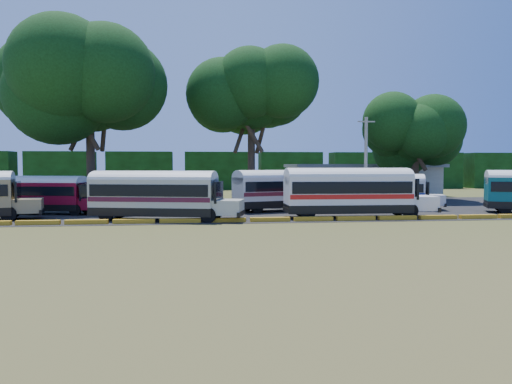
{
  "coord_description": "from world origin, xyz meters",
  "views": [
    {
      "loc": [
        -3.58,
        -32.18,
        3.78
      ],
      "look_at": [
        1.17,
        6.0,
        1.76
      ],
      "focal_mm": 35.0,
      "sensor_mm": 36.0,
      "label": 1
    }
  ],
  "objects": [
    {
      "name": "utility_pole",
      "position": [
        11.98,
        11.74,
        4.22
      ],
      "size": [
        1.6,
        0.3,
        8.21
      ],
      "color": "gray",
      "rests_on": "ground"
    },
    {
      "name": "curb",
      "position": [
        -0.0,
        1.0,
        0.15
      ],
      "size": [
        53.7,
        0.45,
        0.3
      ],
      "color": "gold",
      "rests_on": "ground"
    },
    {
      "name": "terminal_building",
      "position": [
        18.0,
        30.0,
        2.03
      ],
      "size": [
        19.0,
        9.0,
        4.0
      ],
      "color": "beige",
      "rests_on": "ground"
    },
    {
      "name": "tree_east",
      "position": [
        20.34,
        19.62,
        7.46
      ],
      "size": [
        8.94,
        8.94,
        10.78
      ],
      "color": "#3C281E",
      "rests_on": "ground"
    },
    {
      "name": "asphalt_strip",
      "position": [
        1.0,
        12.0,
        0.01
      ],
      "size": [
        64.0,
        24.0,
        0.02
      ],
      "primitive_type": "cube",
      "color": "black",
      "rests_on": "ground"
    },
    {
      "name": "bus_red",
      "position": [
        -15.52,
        8.58,
        1.72
      ],
      "size": [
        9.41,
        4.43,
        3.0
      ],
      "rotation": [
        0.0,
        0.0,
        -0.25
      ],
      "color": "black",
      "rests_on": "ground"
    },
    {
      "name": "tree_west",
      "position": [
        -13.38,
        17.09,
        11.64
      ],
      "size": [
        12.78,
        12.78,
        16.36
      ],
      "color": "#3C281E",
      "rests_on": "ground"
    },
    {
      "name": "tree_center",
      "position": [
        2.64,
        21.89,
        11.54
      ],
      "size": [
        10.66,
        10.66,
        15.51
      ],
      "color": "#3C281E",
      "rests_on": "ground"
    },
    {
      "name": "bus_cream_west",
      "position": [
        -6.1,
        2.76,
        1.95
      ],
      "size": [
        10.79,
        5.09,
        3.45
      ],
      "rotation": [
        0.0,
        0.0,
        -0.25
      ],
      "color": "black",
      "rests_on": "ground"
    },
    {
      "name": "bus_white_blue",
      "position": [
        12.35,
        9.23,
        1.75
      ],
      "size": [
        9.67,
        4.88,
        3.09
      ],
      "rotation": [
        0.0,
        0.0,
        -0.29
      ],
      "color": "black",
      "rests_on": "ground"
    },
    {
      "name": "bus_cream_east",
      "position": [
        4.16,
        8.94,
        1.94
      ],
      "size": [
        10.76,
        5.44,
        3.44
      ],
      "rotation": [
        0.0,
        0.0,
        0.29
      ],
      "color": "black",
      "rests_on": "ground"
    },
    {
      "name": "bus_white_red",
      "position": [
        7.73,
        2.92,
        2.06
      ],
      "size": [
        11.12,
        3.0,
        3.63
      ],
      "rotation": [
        0.0,
        0.0,
        -0.02
      ],
      "color": "black",
      "rests_on": "ground"
    },
    {
      "name": "treeline_backdrop",
      "position": [
        0.0,
        48.0,
        3.0
      ],
      "size": [
        130.0,
        4.0,
        6.0
      ],
      "color": "black",
      "rests_on": "ground"
    },
    {
      "name": "ground",
      "position": [
        0.0,
        0.0,
        0.0
      ],
      "size": [
        160.0,
        160.0,
        0.0
      ],
      "primitive_type": "plane",
      "color": "#41501A",
      "rests_on": "ground"
    }
  ]
}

